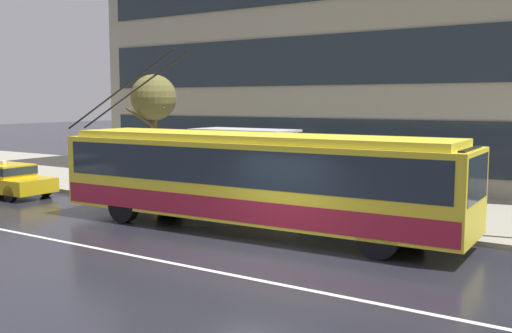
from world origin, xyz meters
name	(u,v)px	position (x,y,z in m)	size (l,w,h in m)	color
ground_plane	(253,261)	(0.00, 0.00, 0.00)	(160.00, 160.00, 0.00)	#202129
sidewalk_slab	(393,202)	(0.00, 9.34, 0.07)	(80.00, 10.00, 0.14)	gray
lane_centre_line	(223,273)	(0.00, -1.20, 0.00)	(72.00, 0.14, 0.01)	silver
trolleybus	(252,177)	(-1.86, 2.74, 1.55)	(13.48, 2.89, 5.32)	yellow
taxi_queued_behind_bus	(5,178)	(-13.56, 2.63, 0.70)	(4.23, 1.79, 1.39)	gold
bus_shelter	(248,147)	(-4.23, 6.06, 2.10)	(3.72, 1.73, 2.62)	gray
pedestrian_at_shelter	(189,155)	(-6.78, 5.87, 1.72)	(1.38, 1.38, 1.98)	#504951
pedestrian_approaching_curb	(312,161)	(-1.66, 6.03, 1.74)	(1.16, 1.16, 1.98)	#4D4B3D
street_tree_bare	(154,99)	(-9.81, 7.23, 3.82)	(1.93, 2.29, 4.72)	brown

